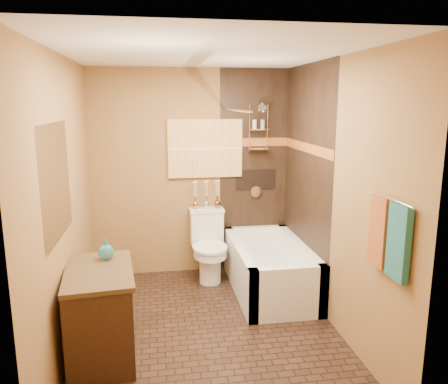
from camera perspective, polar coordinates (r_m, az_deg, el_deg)
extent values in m
plane|color=black|center=(4.32, -2.23, -17.42)|extent=(3.00, 3.00, 0.00)
cube|color=olive|center=(3.92, -20.07, -1.57)|extent=(0.02, 3.00, 2.50)
cube|color=olive|center=(4.18, 14.20, -0.43)|extent=(0.02, 3.00, 2.50)
cube|color=olive|center=(5.34, -4.25, 2.47)|extent=(2.40, 0.02, 2.50)
cube|color=olive|center=(2.45, 1.78, -8.68)|extent=(2.40, 0.02, 2.50)
plane|color=silver|center=(3.80, -2.54, 17.70)|extent=(3.00, 3.00, 0.00)
cube|color=black|center=(5.44, 3.92, 2.66)|extent=(0.85, 0.01, 2.50)
cube|color=black|center=(4.86, 10.62, 1.39)|extent=(0.01, 1.50, 2.50)
cube|color=brown|center=(5.39, 4.00, 6.53)|extent=(0.85, 0.01, 0.10)
cube|color=brown|center=(4.81, 10.67, 5.73)|extent=(0.01, 1.50, 0.10)
cube|color=black|center=(5.46, 4.18, 1.62)|extent=(0.50, 0.01, 0.25)
cylinder|color=silver|center=(5.25, 4.66, 11.41)|extent=(0.02, 0.26, 0.02)
cylinder|color=silver|center=(5.10, 5.06, 10.84)|extent=(0.11, 0.11, 0.09)
cylinder|color=silver|center=(5.47, 4.19, 0.04)|extent=(0.14, 0.02, 0.14)
cylinder|color=silver|center=(4.58, 1.49, 10.66)|extent=(0.03, 1.55, 0.03)
cylinder|color=silver|center=(3.20, 20.89, -0.84)|extent=(0.02, 0.55, 0.02)
cube|color=#1B5A58|center=(3.16, 21.85, -6.12)|extent=(0.05, 0.22, 0.52)
cube|color=#944D1B|center=(3.38, 19.62, -4.84)|extent=(0.05, 0.22, 0.52)
cube|color=gold|center=(5.29, -2.47, 5.69)|extent=(0.90, 0.04, 0.70)
cube|color=white|center=(3.57, -21.07, 1.21)|extent=(0.01, 1.00, 0.90)
cube|color=white|center=(4.39, 8.35, -13.01)|extent=(0.80, 0.10, 0.55)
cube|color=white|center=(5.65, 4.12, -7.21)|extent=(0.80, 0.10, 0.55)
cube|color=white|center=(4.94, 1.96, -10.03)|extent=(0.10, 1.50, 0.55)
cube|color=white|center=(5.11, 9.80, -9.44)|extent=(0.10, 1.50, 0.55)
cube|color=white|center=(5.05, 5.93, -10.81)|extent=(0.64, 1.34, 0.35)
cube|color=white|center=(5.39, -2.28, -4.66)|extent=(0.40, 0.19, 0.40)
cube|color=white|center=(5.34, -2.30, -2.40)|extent=(0.42, 0.21, 0.04)
cylinder|color=white|center=(5.22, -1.83, -9.69)|extent=(0.25, 0.25, 0.40)
cylinder|color=white|center=(5.16, -1.85, -7.85)|extent=(0.39, 0.39, 0.10)
cylinder|color=white|center=(5.14, -1.85, -7.25)|extent=(0.41, 0.41, 0.03)
cube|color=black|center=(3.88, -15.88, -15.29)|extent=(0.59, 0.88, 0.74)
cube|color=black|center=(3.73, -16.06, -9.97)|extent=(0.62, 0.93, 0.04)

